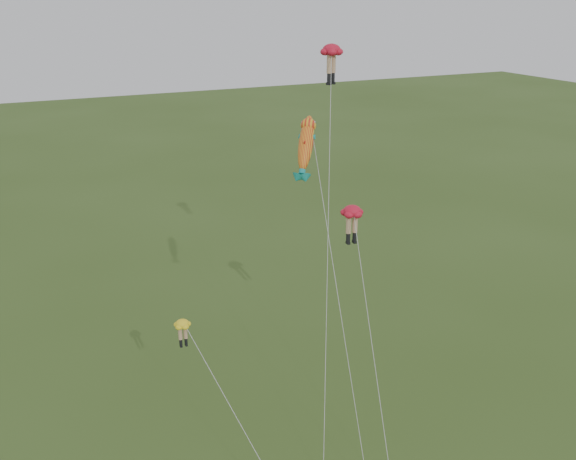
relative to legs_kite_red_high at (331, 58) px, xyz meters
name	(u,v)px	position (x,y,z in m)	size (l,w,h in m)	color
legs_kite_red_high	(331,58)	(0.00, 0.00, 0.00)	(7.62, 13.15, 23.09)	red
legs_kite_red_mid	(353,217)	(-0.38, -4.00, -9.51)	(4.35, 12.17, 13.41)	red
legs_kite_yellow	(188,335)	(-12.45, -7.08, -13.59)	(3.95, 10.17, 9.36)	yellow
fish_kite	(306,145)	(-4.93, -6.34, -3.88)	(2.40, 8.55, 20.00)	yellow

